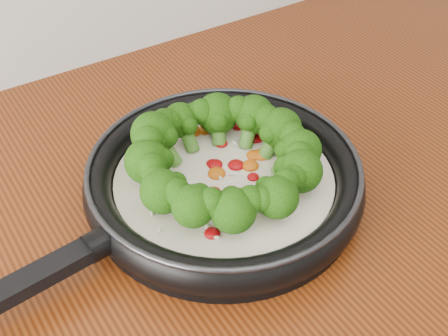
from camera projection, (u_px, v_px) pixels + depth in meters
skillet at (222, 176)px, 0.74m from camera, size 0.54×0.37×0.10m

